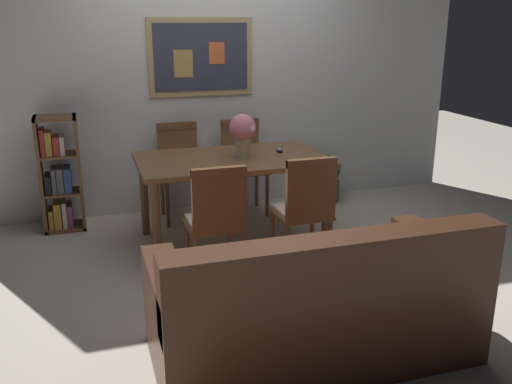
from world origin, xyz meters
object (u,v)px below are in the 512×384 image
at_px(dining_chair_near_left, 216,215).
at_px(dining_chair_near_right, 305,204).
at_px(tv_remote, 279,150).
at_px(leather_couch, 316,309).
at_px(dining_table, 232,168).
at_px(potted_ivy, 326,178).
at_px(dining_chair_far_right, 243,158).
at_px(dining_chair_far_left, 180,163).
at_px(bookshelf, 59,178).
at_px(flower_vase, 243,131).

height_order(dining_chair_near_left, dining_chair_near_right, same).
distance_m(dining_chair_near_right, tv_remote, 0.88).
bearing_deg(leather_couch, dining_table, 89.19).
xyz_separation_m(dining_table, potted_ivy, (1.23, 0.78, -0.40)).
bearing_deg(dining_table, leather_couch, -90.81).
bearing_deg(dining_chair_far_right, dining_chair_far_left, 179.43).
relative_size(bookshelf, tv_remote, 6.46).
bearing_deg(dining_table, bookshelf, 152.06).
distance_m(dining_chair_near_left, dining_chair_far_left, 1.55).
relative_size(dining_chair_near_right, bookshelf, 0.87).
distance_m(leather_couch, tv_remote, 2.06).
height_order(bookshelf, tv_remote, bookshelf).
bearing_deg(dining_chair_far_left, tv_remote, -40.72).
bearing_deg(dining_chair_near_left, flower_vase, 61.44).
bearing_deg(dining_chair_near_right, potted_ivy, 60.46).
xyz_separation_m(dining_chair_far_left, leather_couch, (0.29, -2.61, -0.23)).
distance_m(bookshelf, potted_ivy, 2.65).
xyz_separation_m(dining_chair_near_right, flower_vase, (-0.27, 0.73, 0.43)).
distance_m(dining_table, tv_remote, 0.48).
distance_m(dining_chair_near_left, flower_vase, 0.98).
height_order(dining_table, dining_chair_near_right, dining_chair_near_right).
bearing_deg(leather_couch, tv_remote, 76.10).
bearing_deg(bookshelf, dining_chair_far_right, 0.06).
bearing_deg(potted_ivy, tv_remote, -138.35).
height_order(dining_chair_near_right, tv_remote, dining_chair_near_right).
relative_size(potted_ivy, tv_remote, 3.09).
distance_m(bookshelf, flower_vase, 1.75).
bearing_deg(bookshelf, dining_table, -27.94).
bearing_deg(dining_chair_far_left, leather_couch, -83.74).
xyz_separation_m(leather_couch, bookshelf, (-1.38, 2.60, 0.18)).
relative_size(dining_chair_far_right, dining_chair_near_right, 1.00).
height_order(dining_chair_far_left, bookshelf, bookshelf).
bearing_deg(potted_ivy, dining_chair_near_left, -134.73).
distance_m(leather_couch, bookshelf, 2.95).
xyz_separation_m(dining_chair_far_left, bookshelf, (-1.10, -0.01, -0.05)).
distance_m(bookshelf, tv_remote, 2.00).
relative_size(dining_table, dining_chair_far_left, 1.72).
bearing_deg(bookshelf, flower_vase, -27.08).
relative_size(dining_table, dining_chair_near_right, 1.72).
distance_m(dining_chair_near_right, leather_couch, 1.19).
distance_m(dining_table, bookshelf, 1.61).
distance_m(dining_table, flower_vase, 0.32).
relative_size(dining_table, leather_couch, 0.87).
bearing_deg(flower_vase, potted_ivy, 35.12).
bearing_deg(flower_vase, leather_couch, -93.62).
bearing_deg(leather_couch, flower_vase, 86.38).
distance_m(dining_chair_far_right, bookshelf, 1.73).
xyz_separation_m(bookshelf, tv_remote, (1.87, -0.65, 0.27)).
height_order(dining_chair_near_left, potted_ivy, dining_chair_near_left).
bearing_deg(dining_table, tv_remote, 11.78).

